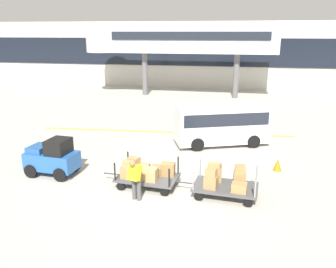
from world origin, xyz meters
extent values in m
plane|color=#B2ADA0|center=(0.00, 0.00, 0.00)|extent=(120.00, 120.00, 0.00)
cube|color=yellow|center=(-1.38, 7.86, 0.00)|extent=(14.98, 1.27, 0.01)
cube|color=beige|center=(0.00, 26.00, 3.39)|extent=(61.88, 2.40, 6.78)
cube|color=black|center=(0.00, 24.75, 3.73)|extent=(58.78, 0.12, 2.80)
cube|color=#B7B7BC|center=(-1.62, 20.00, 5.21)|extent=(15.27, 2.20, 2.60)
cylinder|color=#B7B7BC|center=(-9.85, 20.00, 5.21)|extent=(3.00, 3.00, 2.60)
cube|color=#1E232D|center=(-1.62, 18.86, 5.41)|extent=(13.74, 0.08, 0.70)
cylinder|color=#59595B|center=(-5.82, 20.00, 1.96)|extent=(0.50, 0.50, 3.91)
cylinder|color=#59595B|center=(2.58, 20.00, 1.96)|extent=(0.50, 0.50, 3.91)
cube|color=#2659A5|center=(-4.69, 0.72, 0.63)|extent=(2.19, 1.28, 0.70)
cube|color=black|center=(-4.33, 0.69, 1.28)|extent=(0.88, 1.06, 0.60)
cube|color=#225095|center=(-5.27, 0.77, 1.10)|extent=(0.78, 0.99, 0.24)
cylinder|color=black|center=(-5.33, 1.30, 0.28)|extent=(0.57, 0.23, 0.56)
cylinder|color=black|center=(-5.42, 0.25, 0.28)|extent=(0.57, 0.23, 0.56)
cylinder|color=black|center=(-3.97, 1.18, 0.28)|extent=(0.57, 0.23, 0.56)
cylinder|color=black|center=(-4.06, 0.14, 0.28)|extent=(0.57, 0.23, 0.56)
cube|color=#4C4C4F|center=(-0.51, 0.36, 0.36)|extent=(2.41, 1.59, 0.08)
cylinder|color=black|center=(-1.51, 1.09, 0.75)|extent=(0.06, 0.06, 0.70)
cylinder|color=black|center=(-1.62, -0.19, 0.75)|extent=(0.06, 0.06, 0.70)
cylinder|color=black|center=(0.60, 0.91, 0.75)|extent=(0.06, 0.06, 0.70)
cylinder|color=black|center=(0.49, -0.38, 0.75)|extent=(0.06, 0.06, 0.70)
cylinder|color=black|center=(-1.32, 1.02, 0.16)|extent=(0.33, 0.13, 0.32)
cylinder|color=black|center=(-1.42, -0.16, 0.16)|extent=(0.33, 0.13, 0.32)
cylinder|color=black|center=(0.40, 0.87, 0.16)|extent=(0.33, 0.13, 0.32)
cylinder|color=black|center=(0.30, -0.31, 0.16)|extent=(0.33, 0.13, 0.32)
cylinder|color=#333333|center=(-2.00, 0.48, 0.34)|extent=(0.70, 0.11, 0.05)
cube|color=tan|center=(-1.17, 0.77, 0.56)|extent=(0.55, 0.47, 0.32)
cube|color=#9E7A4C|center=(-1.22, 0.12, 0.63)|extent=(0.47, 0.43, 0.45)
cube|color=#A87F4C|center=(-0.74, 0.70, 0.57)|extent=(0.44, 0.48, 0.34)
cube|color=#A87F4C|center=(-0.76, 0.06, 0.64)|extent=(0.47, 0.55, 0.49)
cube|color=olive|center=(-0.21, 0.62, 0.58)|extent=(0.47, 0.49, 0.35)
cube|color=tan|center=(-0.32, 0.03, 0.65)|extent=(0.58, 0.45, 0.51)
cube|color=olive|center=(0.24, 0.64, 0.65)|extent=(0.53, 0.41, 0.50)
cube|color=#9E7A4C|center=(-1.17, 0.77, 0.86)|extent=(0.52, 0.47, 0.27)
cube|color=#A87F4C|center=(-1.22, 0.12, 0.96)|extent=(0.39, 0.39, 0.22)
cube|color=#4C4C4F|center=(2.48, 0.10, 0.36)|extent=(2.41, 1.59, 0.08)
cylinder|color=gray|center=(1.48, 0.83, 0.75)|extent=(0.06, 0.06, 0.70)
cylinder|color=gray|center=(1.37, -0.45, 0.75)|extent=(0.06, 0.06, 0.70)
cylinder|color=gray|center=(3.59, 0.65, 0.75)|extent=(0.06, 0.06, 0.70)
cylinder|color=gray|center=(3.48, -0.63, 0.75)|extent=(0.06, 0.06, 0.70)
cylinder|color=black|center=(1.67, 0.77, 0.16)|extent=(0.33, 0.13, 0.32)
cylinder|color=black|center=(1.57, -0.42, 0.16)|extent=(0.33, 0.13, 0.32)
cylinder|color=black|center=(3.39, 0.62, 0.16)|extent=(0.33, 0.13, 0.32)
cylinder|color=black|center=(3.29, -0.57, 0.16)|extent=(0.33, 0.13, 0.32)
cylinder|color=#333333|center=(0.99, 0.23, 0.34)|extent=(0.70, 0.11, 0.05)
cube|color=#9E7A4C|center=(2.05, 0.50, 0.66)|extent=(0.55, 0.40, 0.52)
cube|color=#9E7A4C|center=(1.97, -0.19, 0.63)|extent=(0.52, 0.46, 0.45)
cube|color=#A87F4C|center=(2.98, 0.39, 0.64)|extent=(0.46, 0.45, 0.48)
cube|color=#A87F4C|center=(2.97, -0.30, 0.56)|extent=(0.57, 0.46, 0.33)
cube|color=tan|center=(2.05, 0.50, 1.02)|extent=(0.50, 0.36, 0.20)
cube|color=#A87F4C|center=(1.97, -0.19, 1.01)|extent=(0.43, 0.37, 0.31)
cube|color=#A87F4C|center=(2.98, 0.39, 1.00)|extent=(0.38, 0.36, 0.24)
cylinder|color=#4C4C4C|center=(-0.70, -0.76, 0.41)|extent=(0.16, 0.16, 0.82)
cylinder|color=#4C4C4C|center=(-0.51, -0.82, 0.41)|extent=(0.16, 0.16, 0.82)
cube|color=#D1E51E|center=(-0.64, -0.88, 1.09)|extent=(0.51, 0.52, 0.61)
sphere|color=#8C6647|center=(-0.68, -1.00, 1.45)|extent=(0.22, 0.22, 0.22)
cube|color=silver|center=(1.98, 6.24, 1.15)|extent=(5.16, 3.49, 1.90)
cube|color=#1E232D|center=(1.98, 6.24, 1.55)|extent=(4.82, 3.39, 0.64)
cylinder|color=black|center=(0.90, 4.89, 0.34)|extent=(0.72, 0.47, 0.68)
cylinder|color=black|center=(3.68, 5.96, 0.34)|extent=(0.72, 0.47, 0.68)
cone|color=orange|center=(4.60, 2.98, 0.28)|extent=(0.36, 0.36, 0.55)
camera|label=1|loc=(2.68, -11.58, 5.79)|focal=37.01mm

